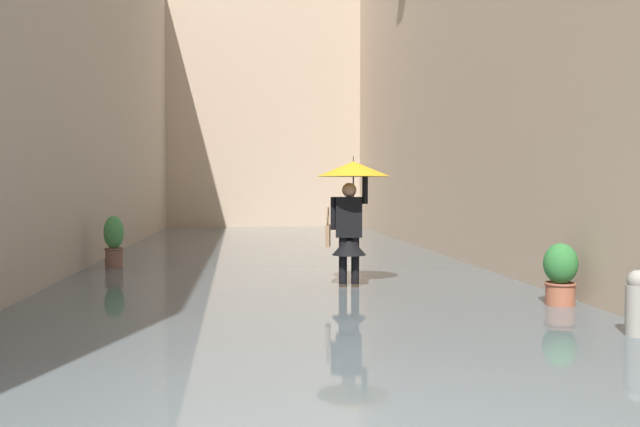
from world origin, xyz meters
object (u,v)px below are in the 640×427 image
person_wading (351,195)px  potted_plant_far_left (560,275)px  potted_plant_far_right (114,242)px  mooring_bollard (637,306)px

person_wading → potted_plant_far_left: bearing=141.9°
person_wading → potted_plant_far_right: size_ratio=1.96×
person_wading → potted_plant_far_right: bearing=-34.8°
mooring_bollard → potted_plant_far_left: bearing=-91.6°
person_wading → potted_plant_far_left: (-2.31, 1.81, -0.96)m
person_wading → mooring_bollard: person_wading is taller
potted_plant_far_right → mooring_bollard: (-6.17, 6.23, -0.17)m
person_wading → potted_plant_far_left: 3.09m
person_wading → mooring_bollard: (-2.27, 3.51, -1.04)m
mooring_bollard → potted_plant_far_right: bearing=-45.3°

